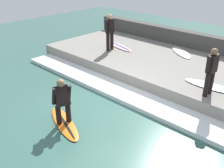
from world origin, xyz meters
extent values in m
plane|color=#386056|center=(0.00, 0.00, 0.00)|extent=(28.00, 28.00, 0.00)
cube|color=gray|center=(4.05, 0.00, 0.27)|extent=(4.40, 11.41, 0.54)
cube|color=#474442|center=(6.50, 0.00, 0.63)|extent=(0.50, 11.98, 1.27)
cube|color=white|center=(1.32, 0.00, 0.07)|extent=(1.06, 10.84, 0.14)
ellipsoid|color=orange|center=(-1.27, 0.15, 0.03)|extent=(1.10, 2.03, 0.06)
ellipsoid|color=black|center=(-1.27, 0.15, 0.06)|extent=(0.67, 1.75, 0.01)
cylinder|color=black|center=(-1.14, 0.10, 0.36)|extent=(0.16, 0.16, 0.60)
cylinder|color=black|center=(-1.41, 0.20, 0.36)|extent=(0.16, 0.16, 0.60)
cube|color=black|center=(-1.27, 0.15, 0.95)|extent=(0.51, 0.55, 0.63)
sphere|color=#846047|center=(-1.27, 0.15, 1.35)|extent=(0.22, 0.22, 0.22)
cylinder|color=black|center=(-1.07, 0.08, 0.99)|extent=(0.11, 0.21, 0.53)
cylinder|color=black|center=(-1.48, 0.22, 0.99)|extent=(0.11, 0.21, 0.53)
cylinder|color=black|center=(3.61, 2.83, 0.95)|extent=(0.16, 0.16, 0.82)
cylinder|color=black|center=(3.31, 2.79, 0.95)|extent=(0.16, 0.16, 0.82)
cube|color=black|center=(3.46, 2.81, 1.67)|extent=(0.42, 0.32, 0.62)
sphere|color=tan|center=(3.46, 2.81, 2.08)|extent=(0.23, 0.23, 0.23)
cylinder|color=black|center=(3.68, 2.84, 1.70)|extent=(0.11, 0.13, 0.54)
cylinder|color=black|center=(3.23, 2.78, 1.70)|extent=(0.11, 0.13, 0.54)
ellipsoid|color=beige|center=(4.13, 2.84, 0.57)|extent=(0.92, 2.00, 0.06)
ellipsoid|color=navy|center=(4.13, 2.84, 0.60)|extent=(0.51, 1.75, 0.01)
cylinder|color=black|center=(2.52, -2.50, 0.93)|extent=(0.15, 0.15, 0.78)
cylinder|color=black|center=(2.24, -2.49, 0.93)|extent=(0.15, 0.15, 0.78)
cube|color=black|center=(2.38, -2.50, 1.60)|extent=(0.37, 0.24, 0.56)
sphere|color=#846047|center=(2.38, -2.50, 1.97)|extent=(0.21, 0.21, 0.21)
cylinder|color=black|center=(2.59, -2.51, 1.63)|extent=(0.10, 0.11, 0.49)
cylinder|color=black|center=(2.17, -2.48, 1.63)|extent=(0.10, 0.11, 0.49)
ellipsoid|color=silver|center=(3.00, -2.34, 0.57)|extent=(0.72, 1.88, 0.06)
ellipsoid|color=white|center=(5.40, 0.17, 0.57)|extent=(1.47, 1.69, 0.06)
camera|label=1|loc=(-5.02, -5.34, 4.48)|focal=42.00mm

